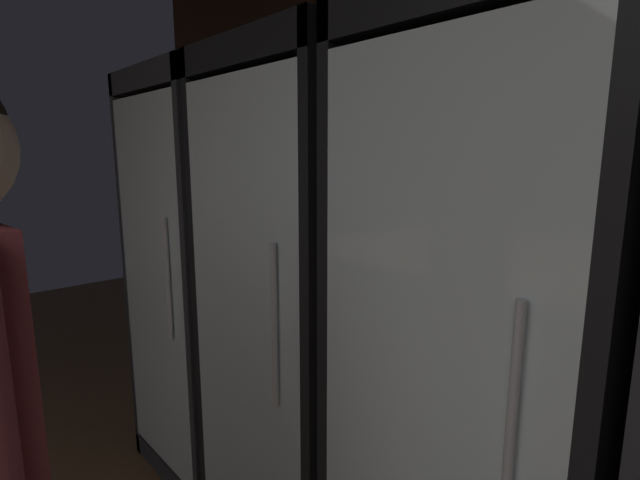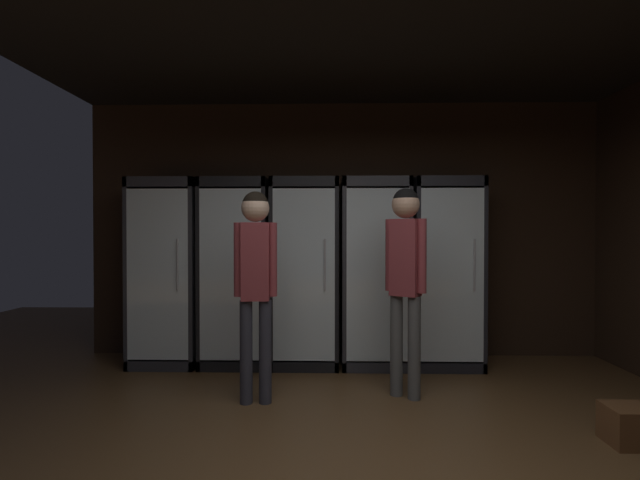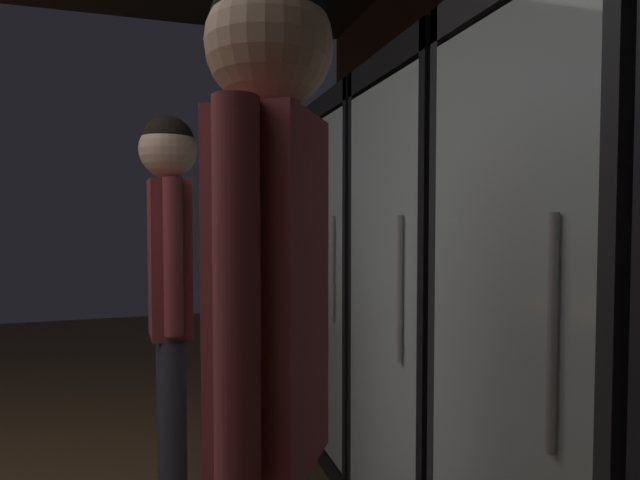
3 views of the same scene
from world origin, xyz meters
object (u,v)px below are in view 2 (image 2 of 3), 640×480
Objects in this scene: cooler_left at (238,273)px; cooler_right at (374,274)px; wine_crate_floor at (632,426)px; cooler_far_left at (171,274)px; shopper_far at (405,264)px; cooler_far_right at (442,274)px; shopper_near at (256,268)px; cooler_center at (306,273)px.

cooler_right is (1.43, -0.00, -0.01)m from cooler_left.
cooler_right is 6.01× the size of wine_crate_floor.
cooler_left is (0.71, 0.00, 0.01)m from cooler_far_left.
cooler_right is at bearing 130.37° from wine_crate_floor.
cooler_far_right is at bearing 60.03° from shopper_far.
wine_crate_floor is (0.76, -1.74, -0.81)m from cooler_far_right.
cooler_far_right reaches higher than shopper_near.
cooler_far_right is at bearing -0.08° from cooler_left.
shopper_near is (0.38, -1.11, 0.14)m from cooler_left.
cooler_far_right is 2.09m from shopper_near.
shopper_near is at bearing -147.81° from cooler_far_right.
cooler_center reaches higher than shopper_near.
cooler_left is 1.00× the size of cooler_center.
shopper_far is (1.59, -0.96, 0.16)m from cooler_left.
cooler_right is 1.00× the size of cooler_far_right.
cooler_left is at bearing 179.92° from cooler_far_right.
cooler_left reaches higher than shopper_far.
cooler_center is at bearing 73.14° from shopper_near.
shopper_near reaches higher than wine_crate_floor.
cooler_far_right is (2.14, -0.00, -0.00)m from cooler_left.
shopper_far is 1.81m from wine_crate_floor.
shopper_near is 5.31× the size of wine_crate_floor.
cooler_far_left is 1.57m from shopper_near.
cooler_right is at bearing -0.07° from cooler_far_left.
cooler_center reaches higher than wine_crate_floor.
cooler_far_right is at bearing 32.19° from shopper_near.
wine_crate_floor is at bearing -25.67° from cooler_far_left.
cooler_center is at bearing 179.83° from cooler_right.
cooler_right is 0.71m from cooler_far_right.
cooler_right is 1.11× the size of shopper_far.
cooler_left is at bearing 0.02° from cooler_far_left.
cooler_far_right is at bearing -0.09° from cooler_center.
cooler_far_left is at bearing 134.34° from shopper_near.
cooler_left is 2.14m from cooler_far_right.
shopper_far is at bearing -31.13° from cooler_left.
wine_crate_floor is (2.19, -1.74, -0.82)m from cooler_center.
cooler_left and cooler_far_right have the same top height.
shopper_far is (1.21, 0.15, 0.02)m from shopper_near.
cooler_far_left is 0.71m from cooler_left.
cooler_left is at bearing 148.87° from shopper_far.
cooler_far_left and cooler_far_right have the same top height.
cooler_far_right is (2.86, -0.00, 0.00)m from cooler_far_left.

